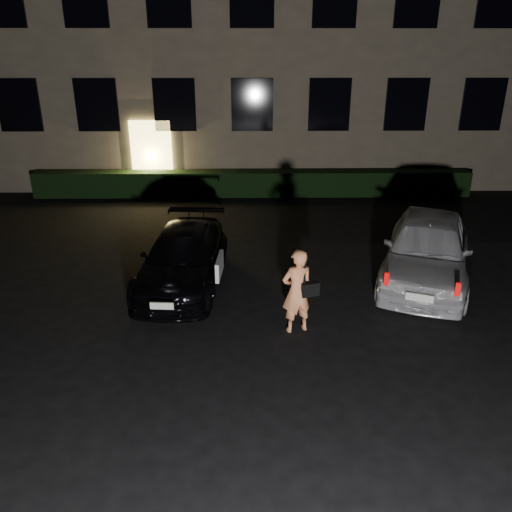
{
  "coord_description": "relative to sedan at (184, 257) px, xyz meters",
  "views": [
    {
      "loc": [
        -0.12,
        -6.47,
        4.66
      ],
      "look_at": [
        -0.0,
        2.0,
        1.18
      ],
      "focal_mm": 35.0,
      "sensor_mm": 36.0,
      "label": 1
    }
  ],
  "objects": [
    {
      "name": "ground",
      "position": [
        1.53,
        -3.42,
        -0.58
      ],
      "size": [
        80.0,
        80.0,
        0.0
      ],
      "primitive_type": "plane",
      "color": "black",
      "rests_on": "ground"
    },
    {
      "name": "building",
      "position": [
        1.53,
        11.57,
        5.42
      ],
      "size": [
        20.0,
        8.11,
        12.0
      ],
      "color": "#685B4A",
      "rests_on": "ground"
    },
    {
      "name": "hedge",
      "position": [
        1.53,
        7.08,
        -0.15
      ],
      "size": [
        15.0,
        0.7,
        0.85
      ],
      "primitive_type": "cube",
      "color": "black",
      "rests_on": "ground"
    },
    {
      "name": "sedan",
      "position": [
        0.0,
        0.0,
        0.0
      ],
      "size": [
        1.88,
        4.12,
        1.15
      ],
      "rotation": [
        0.0,
        0.0,
        -0.07
      ],
      "color": "black",
      "rests_on": "ground"
    },
    {
      "name": "hatch",
      "position": [
        5.25,
        0.06,
        0.16
      ],
      "size": [
        3.19,
        4.65,
        1.47
      ],
      "rotation": [
        0.0,
        0.0,
        -0.37
      ],
      "color": "silver",
      "rests_on": "ground"
    },
    {
      "name": "man",
      "position": [
        2.25,
        -2.06,
        0.21
      ],
      "size": [
        0.72,
        0.53,
        1.56
      ],
      "rotation": [
        0.0,
        0.0,
        3.46
      ],
      "color": "#FF9660",
      "rests_on": "ground"
    }
  ]
}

